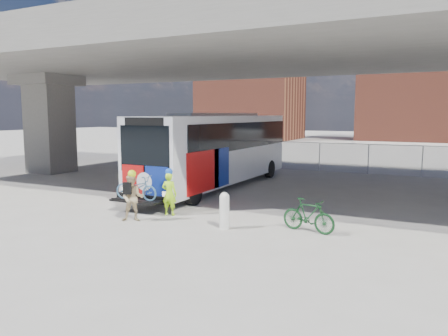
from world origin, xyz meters
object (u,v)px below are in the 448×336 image
Objects in this scene: bollard at (224,209)px; cyclist_tan at (132,197)px; bus at (218,145)px; bike_parked at (308,215)px; cyclist_hivis at (169,193)px.

cyclist_tan is at bearing -170.93° from bollard.
bus reaches higher than bike_parked.
bus is 6.58m from cyclist_hivis.
cyclist_tan reaches higher than bollard.
cyclist_hivis is at bearing -78.50° from bus.
cyclist_hivis is 5.14m from bike_parked.
bus is 8.28m from bollard.
bike_parked is at bearing -44.58° from bus.
bus is at bearing 66.09° from cyclist_tan.
bus is 7.54× the size of cyclist_hivis.
bollard is 3.29m from cyclist_tan.
cyclist_tan is at bearing 59.07° from cyclist_hivis.
bike_parked is (5.73, 1.34, -0.31)m from cyclist_tan.
cyclist_tan is at bearing 114.11° from bike_parked.
bike_parked is at bearing -15.90° from cyclist_tan.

